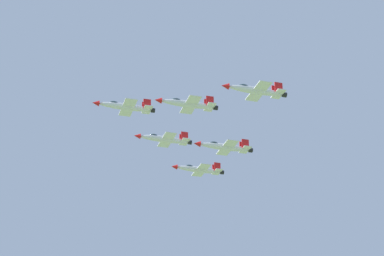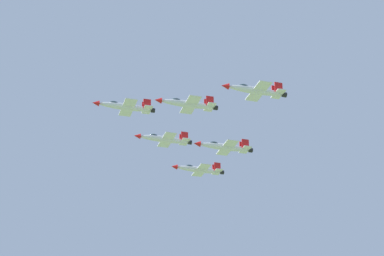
% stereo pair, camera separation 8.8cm
% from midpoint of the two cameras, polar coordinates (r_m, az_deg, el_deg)
% --- Properties ---
extents(jet_lead, '(15.58, 10.03, 3.34)m').
position_cam_midpoint_polar(jet_lead, '(177.76, -5.39, 1.73)').
color(jet_lead, white).
extents(jet_left_wingman, '(15.34, 9.88, 3.30)m').
position_cam_midpoint_polar(jet_left_wingman, '(169.54, -0.33, 1.96)').
color(jet_left_wingman, white).
extents(jet_right_wingman, '(15.57, 10.01, 3.34)m').
position_cam_midpoint_polar(jet_right_wingman, '(189.03, -2.23, -0.89)').
color(jet_right_wingman, white).
extents(jet_left_outer, '(15.77, 10.12, 3.37)m').
position_cam_midpoint_polar(jet_left_outer, '(164.08, 5.16, 3.05)').
color(jet_left_outer, white).
extents(jet_right_outer, '(15.35, 9.83, 3.28)m').
position_cam_midpoint_polar(jet_right_outer, '(200.94, 0.57, -3.35)').
color(jet_right_outer, white).
extents(jet_slot_rear, '(15.51, 9.96, 3.32)m').
position_cam_midpoint_polar(jet_slot_rear, '(180.55, 2.66, -1.52)').
color(jet_slot_rear, white).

